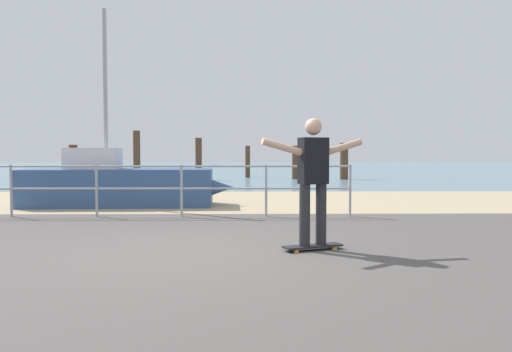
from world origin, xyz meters
The scene contains 13 objects.
ground_plane centered at (0.00, -1.00, 0.00)m, with size 24.00×10.00×0.04m, color #514C49.
beach_strip centered at (0.00, 7.00, 0.00)m, with size 24.00×6.00×0.04m, color tan.
sea_surface centered at (0.00, 35.00, 0.00)m, with size 72.00×50.00×0.04m, color slate.
railing_fence centered at (-2.42, 3.60, 0.70)m, with size 10.13×0.05×1.05m.
sailboat centered at (-2.34, 5.66, 0.52)m, with size 4.99×1.58×4.66m.
skateboard centered at (1.42, 0.11, 0.07)m, with size 0.82×0.47×0.08m.
skateboarder centered at (1.42, 0.11, 1.02)m, with size 1.38×0.60×1.65m.
groyne_post_0 centered at (-6.32, 13.58, 0.80)m, with size 0.33×0.33×1.60m, color #513826.
groyne_post_1 centered at (-4.03, 14.51, 1.10)m, with size 0.29×0.29×2.20m, color #513826.
groyne_post_2 centered at (-1.74, 17.19, 0.99)m, with size 0.31×0.31×1.98m, color #513826.
groyne_post_3 centered at (0.55, 19.36, 0.82)m, with size 0.25×0.25×1.64m, color #513826.
groyne_post_4 centered at (2.85, 17.80, 0.81)m, with size 0.32×0.32×1.62m, color #513826.
groyne_post_5 centered at (5.14, 17.47, 0.88)m, with size 0.39×0.39×1.76m, color #513826.
Camera 1 is at (0.58, -6.39, 1.29)m, focal length 35.36 mm.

